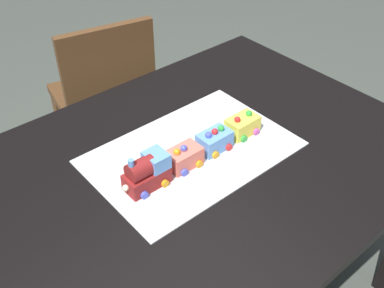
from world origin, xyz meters
name	(u,v)px	position (x,y,z in m)	size (l,w,h in m)	color
dining_table	(194,188)	(0.00, 0.00, 0.63)	(1.40, 1.00, 0.74)	black
chair	(105,97)	(0.18, 0.83, 0.47)	(0.47, 0.47, 0.86)	brown
cake_board	(192,152)	(0.02, 0.03, 0.74)	(0.60, 0.40, 0.00)	silver
cake_locomotive	(147,172)	(-0.16, 0.01, 0.79)	(0.14, 0.08, 0.12)	maroon
cake_car_hopper_coral	(184,157)	(-0.03, 0.01, 0.77)	(0.10, 0.08, 0.07)	#F27260
cake_car_caboose_sky_blue	(214,140)	(0.08, 0.01, 0.77)	(0.10, 0.08, 0.07)	#669EEA
cake_car_tanker_lemon	(242,125)	(0.20, 0.01, 0.77)	(0.10, 0.08, 0.07)	#F4E04C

